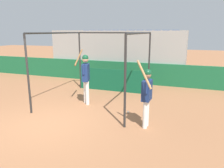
# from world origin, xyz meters

# --- Properties ---
(ground_plane) EXTENTS (60.00, 60.00, 0.00)m
(ground_plane) POSITION_xyz_m (0.00, 0.00, 0.00)
(ground_plane) COLOR #9E6642
(outfield_wall) EXTENTS (24.00, 0.12, 1.13)m
(outfield_wall) POSITION_xyz_m (0.00, 6.03, 0.56)
(outfield_wall) COLOR #196038
(outfield_wall) RESTS_ON ground
(bleacher_section) EXTENTS (7.60, 3.20, 2.81)m
(bleacher_section) POSITION_xyz_m (-0.00, 7.69, 1.40)
(bleacher_section) COLOR #9E9E99
(bleacher_section) RESTS_ON ground
(batting_cage) EXTENTS (3.42, 3.70, 2.71)m
(batting_cage) POSITION_xyz_m (0.70, 3.43, 1.20)
(batting_cage) COLOR #282828
(batting_cage) RESTS_ON ground
(player_batter) EXTENTS (0.61, 0.85, 2.05)m
(player_batter) POSITION_xyz_m (0.36, 2.10, 1.17)
(player_batter) COLOR white
(player_batter) RESTS_ON ground
(player_waiting) EXTENTS (0.50, 0.75, 2.00)m
(player_waiting) POSITION_xyz_m (2.95, 0.78, 1.03)
(player_waiting) COLOR white
(player_waiting) RESTS_ON ground
(baseball) EXTENTS (0.07, 0.07, 0.07)m
(baseball) POSITION_xyz_m (2.16, 1.68, 0.04)
(baseball) COLOR white
(baseball) RESTS_ON ground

